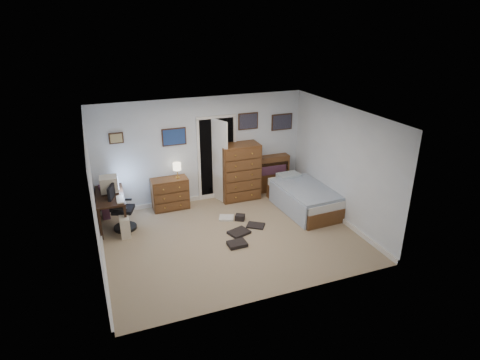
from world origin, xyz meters
The scene contains 15 objects.
floor centered at (0.00, 0.00, -0.01)m, with size 5.00×4.00×0.02m, color tan.
computer_desk centered at (-2.28, 1.42, 0.55)m, with size 0.60×1.25×0.71m.
crt_monitor centered at (-2.18, 1.56, 0.89)m, with size 0.38×0.35×0.34m.
keyboard centered at (-2.02, 1.07, 0.72)m, with size 0.14×0.38×0.02m, color beige.
pc_tower centered at (-2.00, 0.86, 0.21)m, with size 0.21×0.40×0.43m.
office_chair centered at (-2.03, 1.16, 0.38)m, with size 0.61×0.61×0.98m.
media_stack centered at (-2.32, 1.77, 0.40)m, with size 0.16×0.16×0.79m, color maroon.
low_dresser centered at (-0.87, 1.77, 0.37)m, with size 0.83×0.41×0.74m, color brown.
table_lamp centered at (-0.67, 1.77, 1.00)m, with size 0.18×0.18×0.36m.
doorway centered at (0.35, 2.27, 1.00)m, with size 0.96×1.12×2.05m.
tall_dresser centered at (0.84, 1.75, 0.69)m, with size 0.94×0.55×1.38m, color brown.
headboard_bookcase centered at (1.68, 1.86, 0.50)m, with size 1.04×0.29×0.94m.
bed centered at (1.99, 0.63, 0.29)m, with size 1.10×1.94×0.62m.
wall_posters centered at (0.57, 1.98, 1.75)m, with size 4.38×0.04×0.60m.
floor_clutter centered at (0.23, 0.18, 0.03)m, with size 1.06×1.46×0.13m.
Camera 1 is at (-2.39, -6.69, 4.17)m, focal length 30.00 mm.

